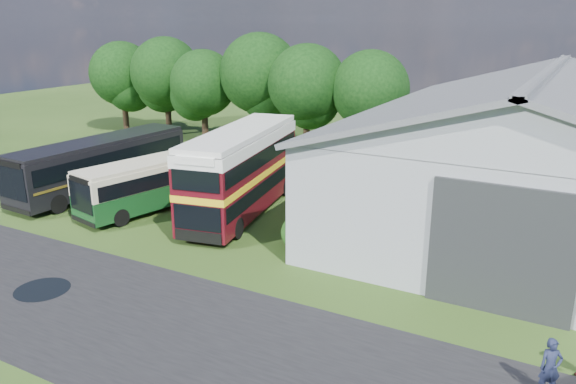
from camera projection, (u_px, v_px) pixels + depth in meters
The scene contains 16 objects.
ground at pixel (123, 270), 24.73m from camera, with size 120.00×120.00×0.00m, color #253E13.
asphalt_road at pixel (124, 317), 20.84m from camera, with size 60.00×8.00×0.02m, color black.
puddle at pixel (42, 290), 22.90m from camera, with size 2.20×2.20×0.01m, color black.
storage_shed at pixel (541, 144), 30.01m from camera, with size 18.80×24.80×8.15m.
tree_far_left at pixel (122, 74), 53.76m from camera, with size 6.12×6.12×8.64m.
tree_left_a at pixel (166, 72), 51.79m from camera, with size 6.46×6.46×9.12m.
tree_left_b at pixel (203, 83), 48.84m from camera, with size 5.78×5.78×8.16m.
tree_mid at pixel (260, 74), 47.36m from camera, with size 6.80×6.80×9.60m.
tree_right_a at pixel (307, 84), 44.37m from camera, with size 6.26×6.26×8.83m.
tree_right_b at pixel (370, 90), 42.82m from camera, with size 5.98×5.98×8.45m.
shrub_front at pixel (298, 247), 27.19m from camera, with size 1.70×1.70×1.70m, color #194714.
shrub_mid at pixel (316, 234), 28.86m from camera, with size 1.60×1.60×1.60m, color #194714.
bus_green_single at pixel (164, 180), 32.90m from camera, with size 4.67×10.91×2.93m.
bus_maroon_double at pixel (242, 172), 31.39m from camera, with size 4.88×11.52×4.81m.
bus_dark_single at pixel (102, 164), 35.59m from camera, with size 3.53×12.43×3.39m.
visitor_a at pixel (550, 368), 16.29m from camera, with size 0.66×0.43×1.80m, color #191F39.
Camera 1 is at (17.25, -16.33, 10.58)m, focal length 35.00 mm.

